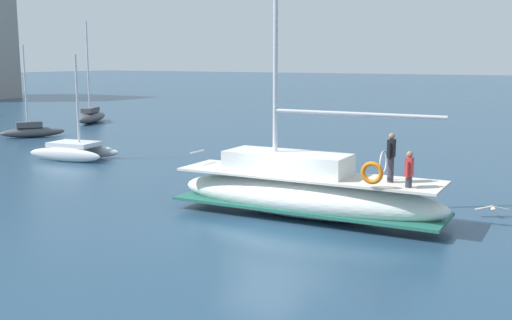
# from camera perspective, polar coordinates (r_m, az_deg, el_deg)

# --- Properties ---
(ground_plane) EXTENTS (400.00, 400.00, 0.00)m
(ground_plane) POSITION_cam_1_polar(r_m,az_deg,el_deg) (19.87, 0.61, -6.27)
(ground_plane) COLOR navy
(main_sailboat) EXTENTS (2.90, 9.71, 13.90)m
(main_sailboat) POSITION_cam_1_polar(r_m,az_deg,el_deg) (21.10, 4.49, -2.81)
(main_sailboat) COLOR white
(main_sailboat) RESTS_ON ground
(moored_sloop_far) EXTENTS (2.88, 4.75, 5.57)m
(moored_sloop_far) POSITION_cam_1_polar(r_m,az_deg,el_deg) (34.58, -16.43, 0.92)
(moored_sloop_far) COLOR silver
(moored_sloop_far) RESTS_ON ground
(moored_catamaran) EXTENTS (4.05, 3.18, 6.28)m
(moored_catamaran) POSITION_cam_1_polar(r_m,az_deg,el_deg) (45.18, -19.97, 2.59)
(moored_catamaran) COLOR #4C4C51
(moored_catamaran) RESTS_ON ground
(moored_cutter_left) EXTENTS (5.59, 3.65, 8.42)m
(moored_cutter_left) POSITION_cam_1_polar(r_m,az_deg,el_deg) (53.98, -14.95, 3.97)
(moored_cutter_left) COLOR #4C4C51
(moored_cutter_left) RESTS_ON ground
(seagull) EXTENTS (0.68, 1.09, 0.17)m
(seagull) POSITION_cam_1_polar(r_m,az_deg,el_deg) (22.55, 21.00, -4.20)
(seagull) COLOR silver
(seagull) RESTS_ON ground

